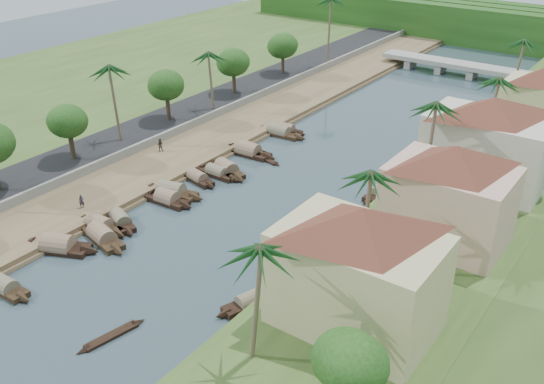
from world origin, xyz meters
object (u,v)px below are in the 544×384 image
Objects in this scene: sampan_1 at (58,246)px; sampan_0 at (4,287)px; bridge at (457,66)px; person_near at (82,201)px; building_near at (358,268)px.

sampan_0 is at bearing -101.19° from sampan_1.
sampan_1 reaches higher than sampan_0.
bridge reaches higher than person_near.
bridge is 76.54m from building_near.
building_near is 33.32m from person_near.
person_near is at bearing 111.41° from sampan_0.
building_near is 1.70× the size of sampan_1.
person_near reaches higher than sampan_0.
sampan_0 is (-8.61, -86.54, -1.31)m from bridge.
building_near is at bearing 23.33° from sampan_0.
sampan_1 is 7.24m from person_near.
sampan_0 is at bearing -95.68° from bridge.
building_near is at bearing -12.88° from sampan_1.
building_near reaches higher than sampan_1.
sampan_0 is 7.04m from sampan_1.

